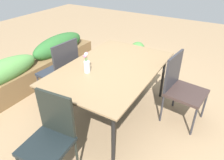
{
  "coord_description": "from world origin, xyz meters",
  "views": [
    {
      "loc": [
        -2.14,
        -1.35,
        2.03
      ],
      "look_at": [
        -0.05,
        -0.1,
        0.57
      ],
      "focal_mm": 33.2,
      "sensor_mm": 36.0,
      "label": 1
    }
  ],
  "objects_px": {
    "chair_far_side": "(61,69)",
    "planter_box": "(36,65)",
    "flower_vase": "(87,64)",
    "dining_table": "(112,70)",
    "potted_plant": "(137,54)",
    "chair_near_right": "(181,86)",
    "chair_end_left": "(51,135)"
  },
  "relations": [
    {
      "from": "chair_far_side",
      "to": "planter_box",
      "type": "xyz_separation_m",
      "value": [
        0.18,
        0.82,
        -0.23
      ]
    },
    {
      "from": "flower_vase",
      "to": "planter_box",
      "type": "relative_size",
      "value": 0.1
    },
    {
      "from": "dining_table",
      "to": "potted_plant",
      "type": "distance_m",
      "value": 1.73
    },
    {
      "from": "chair_near_right",
      "to": "flower_vase",
      "type": "bearing_deg",
      "value": -49.48
    },
    {
      "from": "dining_table",
      "to": "chair_near_right",
      "type": "distance_m",
      "value": 0.96
    },
    {
      "from": "dining_table",
      "to": "chair_end_left",
      "type": "relative_size",
      "value": 1.82
    },
    {
      "from": "flower_vase",
      "to": "planter_box",
      "type": "bearing_deg",
      "value": 75.77
    },
    {
      "from": "chair_far_side",
      "to": "chair_end_left",
      "type": "bearing_deg",
      "value": -137.54
    },
    {
      "from": "chair_far_side",
      "to": "potted_plant",
      "type": "height_order",
      "value": "chair_far_side"
    },
    {
      "from": "flower_vase",
      "to": "potted_plant",
      "type": "relative_size",
      "value": 0.51
    },
    {
      "from": "chair_end_left",
      "to": "planter_box",
      "type": "bearing_deg",
      "value": -42.12
    },
    {
      "from": "dining_table",
      "to": "flower_vase",
      "type": "distance_m",
      "value": 0.38
    },
    {
      "from": "chair_end_left",
      "to": "flower_vase",
      "type": "relative_size",
      "value": 3.58
    },
    {
      "from": "dining_table",
      "to": "flower_vase",
      "type": "height_order",
      "value": "flower_vase"
    },
    {
      "from": "planter_box",
      "to": "flower_vase",
      "type": "bearing_deg",
      "value": -104.23
    },
    {
      "from": "flower_vase",
      "to": "chair_near_right",
      "type": "bearing_deg",
      "value": -56.5
    },
    {
      "from": "chair_far_side",
      "to": "chair_end_left",
      "type": "distance_m",
      "value": 1.34
    },
    {
      "from": "chair_near_right",
      "to": "planter_box",
      "type": "height_order",
      "value": "chair_near_right"
    },
    {
      "from": "potted_plant",
      "to": "dining_table",
      "type": "bearing_deg",
      "value": -167.92
    },
    {
      "from": "chair_near_right",
      "to": "potted_plant",
      "type": "height_order",
      "value": "chair_near_right"
    },
    {
      "from": "chair_near_right",
      "to": "chair_end_left",
      "type": "distance_m",
      "value": 1.78
    },
    {
      "from": "chair_far_side",
      "to": "planter_box",
      "type": "distance_m",
      "value": 0.87
    },
    {
      "from": "chair_near_right",
      "to": "chair_far_side",
      "type": "height_order",
      "value": "chair_far_side"
    },
    {
      "from": "dining_table",
      "to": "potted_plant",
      "type": "height_order",
      "value": "dining_table"
    },
    {
      "from": "chair_end_left",
      "to": "dining_table",
      "type": "bearing_deg",
      "value": -95.52
    },
    {
      "from": "chair_near_right",
      "to": "flower_vase",
      "type": "height_order",
      "value": "flower_vase"
    },
    {
      "from": "potted_plant",
      "to": "flower_vase",
      "type": "bearing_deg",
      "value": -175.41
    },
    {
      "from": "flower_vase",
      "to": "planter_box",
      "type": "distance_m",
      "value": 1.61
    },
    {
      "from": "chair_near_right",
      "to": "planter_box",
      "type": "xyz_separation_m",
      "value": [
        -0.32,
        2.5,
        -0.2
      ]
    },
    {
      "from": "chair_near_right",
      "to": "chair_end_left",
      "type": "relative_size",
      "value": 1.0
    },
    {
      "from": "chair_near_right",
      "to": "planter_box",
      "type": "relative_size",
      "value": 0.34
    },
    {
      "from": "chair_far_side",
      "to": "flower_vase",
      "type": "height_order",
      "value": "flower_vase"
    }
  ]
}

